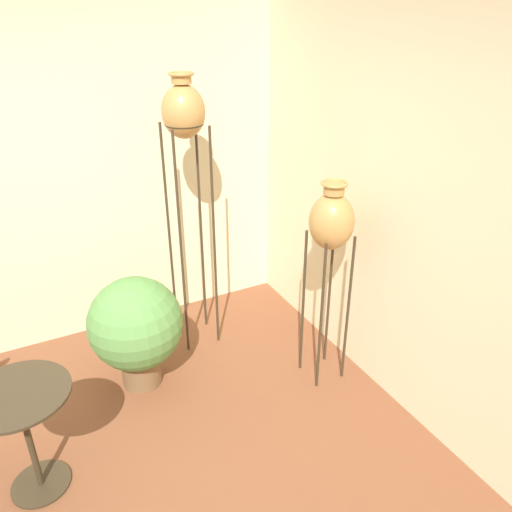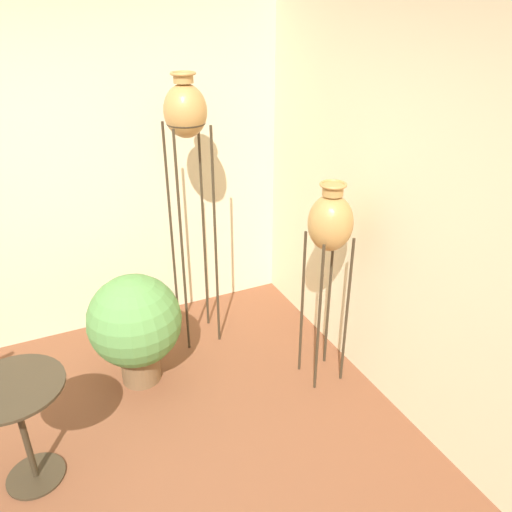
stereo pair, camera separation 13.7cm
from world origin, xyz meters
The scene contains 6 objects.
wall_back centered at (0.00, 2.00, 1.35)m, with size 7.94×0.06×2.70m.
wall_right centered at (2.00, 0.00, 1.35)m, with size 0.06×7.94×2.70m.
vase_stand_tall centered at (1.02, 1.45, 1.78)m, with size 0.30×0.30×2.09m.
vase_stand_medium centered at (1.67, 0.59, 1.21)m, with size 0.30×0.30×1.50m.
side_table centered at (-0.32, 0.52, 0.50)m, with size 0.55×0.55×0.69m.
potted_plant centered at (0.45, 1.11, 0.48)m, with size 0.66×0.66×0.84m.
Camera 2 is at (-0.02, -1.88, 2.48)m, focal length 35.00 mm.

